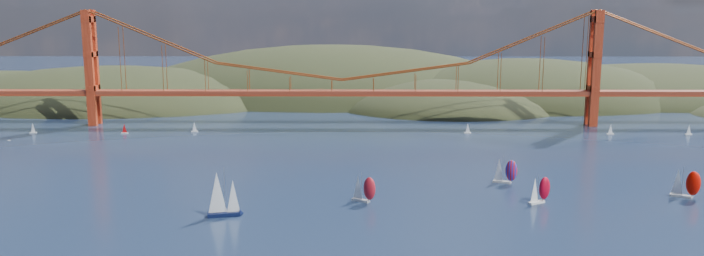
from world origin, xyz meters
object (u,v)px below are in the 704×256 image
racer_2 (685,183)px  racer_1 (539,190)px  racer_rwb (505,171)px  sloop_navy (222,195)px  racer_0 (363,188)px

racer_2 → racer_1: bearing=-145.5°
racer_1 → racer_rwb: 23.49m
sloop_navy → racer_1: size_ratio=1.61×
sloop_navy → racer_rwb: size_ratio=1.58×
sloop_navy → racer_1: 92.41m
sloop_navy → racer_1: bearing=-4.0°
sloop_navy → racer_rwb: 93.35m
racer_2 → sloop_navy: bearing=-145.2°
racer_1 → sloop_navy: bearing=158.3°
racer_0 → sloop_navy: bearing=-130.3°
sloop_navy → racer_rwb: (86.04, 36.16, -2.00)m
racer_2 → racer_rwb: 53.86m
racer_1 → racer_rwb: size_ratio=0.98×
racer_1 → racer_2: 46.29m
racer_2 → racer_rwb: racer_2 is taller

